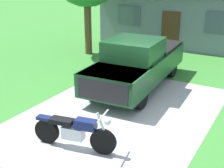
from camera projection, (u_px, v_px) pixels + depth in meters
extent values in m
plane|color=#3B8634|center=(119.00, 114.00, 9.60)|extent=(80.00, 80.00, 0.00)
cube|color=#AEAEAE|center=(119.00, 114.00, 9.60)|extent=(5.34, 7.54, 0.01)
cylinder|color=black|center=(103.00, 142.00, 7.45)|extent=(0.67, 0.24, 0.66)
cylinder|color=black|center=(47.00, 131.00, 7.94)|extent=(0.67, 0.24, 0.66)
cube|color=silver|center=(73.00, 133.00, 7.67)|extent=(0.60, 0.36, 0.32)
cube|color=#141E51|center=(86.00, 124.00, 7.45)|extent=(0.56, 0.35, 0.24)
cube|color=black|center=(62.00, 121.00, 7.66)|extent=(0.64, 0.39, 0.12)
cube|color=#141E51|center=(46.00, 118.00, 7.80)|extent=(0.51, 0.29, 0.08)
cylinder|color=silver|center=(103.00, 128.00, 7.32)|extent=(0.34, 0.12, 0.77)
cylinder|color=silver|center=(103.00, 116.00, 7.21)|extent=(0.17, 0.70, 0.04)
sphere|color=silver|center=(108.00, 122.00, 7.22)|extent=(0.16, 0.16, 0.16)
cylinder|color=black|center=(140.00, 96.00, 9.87)|extent=(0.35, 0.86, 0.84)
cylinder|color=black|center=(95.00, 88.00, 10.56)|extent=(0.35, 0.86, 0.84)
cylinder|color=black|center=(171.00, 67.00, 12.80)|extent=(0.35, 0.86, 0.84)
cylinder|color=black|center=(135.00, 61.00, 13.48)|extent=(0.35, 0.86, 0.84)
cube|color=#194723|center=(138.00, 66.00, 11.59)|extent=(2.35, 5.71, 0.80)
cube|color=#194723|center=(116.00, 73.00, 9.93)|extent=(2.02, 2.02, 0.20)
cube|color=#194723|center=(134.00, 49.00, 10.99)|extent=(1.92, 2.01, 0.70)
cube|color=#3F4C56|center=(125.00, 57.00, 10.35)|extent=(1.71, 0.27, 0.60)
cube|color=black|center=(152.00, 50.00, 12.79)|extent=(2.05, 2.51, 0.50)
cube|color=black|center=(103.00, 91.00, 9.26)|extent=(1.70, 0.21, 0.64)
cylinder|color=brown|center=(88.00, 26.00, 15.82)|extent=(0.36, 0.36, 2.96)
cube|color=slate|center=(185.00, 17.00, 18.54)|extent=(9.00, 5.00, 3.00)
cube|color=#4C2D19|center=(170.00, 31.00, 16.66)|extent=(1.00, 0.08, 2.10)
cube|color=#4C5966|center=(129.00, 16.00, 17.62)|extent=(1.40, 0.06, 1.10)
cube|color=#4C5966|center=(220.00, 23.00, 15.24)|extent=(1.40, 0.06, 1.10)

